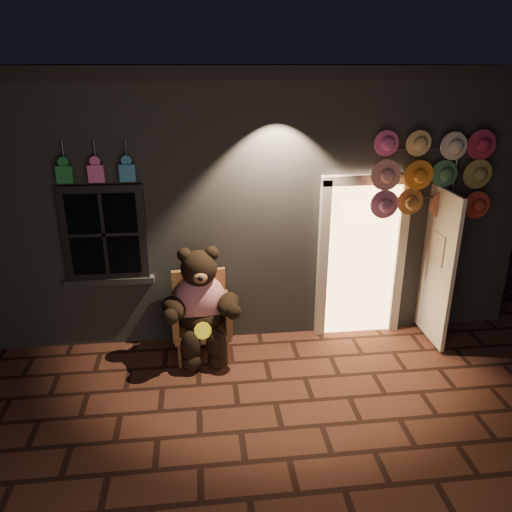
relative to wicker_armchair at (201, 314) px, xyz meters
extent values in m
plane|color=#562C20|center=(0.78, -1.20, -0.52)|extent=(60.00, 60.00, 0.00)
cube|color=slate|center=(0.78, 2.80, 1.13)|extent=(7.00, 5.00, 3.30)
cube|color=black|center=(0.78, 2.80, 2.86)|extent=(7.30, 5.30, 0.16)
cube|color=black|center=(-1.12, 0.26, 1.03)|extent=(1.00, 0.10, 1.20)
cube|color=black|center=(-1.12, 0.23, 1.03)|extent=(0.82, 0.06, 1.02)
cube|color=slate|center=(-1.12, 0.26, 0.40)|extent=(1.10, 0.14, 0.08)
cube|color=#FBC071|center=(2.13, 0.28, 0.53)|extent=(0.92, 0.10, 2.10)
cube|color=beige|center=(1.61, 0.24, 0.53)|extent=(0.12, 0.12, 2.20)
cube|color=beige|center=(2.65, 0.24, 0.53)|extent=(0.12, 0.12, 2.20)
cube|color=beige|center=(2.13, 0.24, 1.61)|extent=(1.16, 0.12, 0.12)
cube|color=beige|center=(3.03, -0.10, 0.53)|extent=(0.05, 0.80, 2.00)
cube|color=#25883F|center=(-1.47, 0.18, 1.78)|extent=(0.18, 0.07, 0.20)
cylinder|color=#59595E|center=(-1.47, 0.24, 2.03)|extent=(0.02, 0.02, 0.25)
cube|color=pink|center=(-1.12, 0.18, 1.78)|extent=(0.18, 0.07, 0.20)
cylinder|color=#59595E|center=(-1.12, 0.24, 2.03)|extent=(0.02, 0.02, 0.25)
cube|color=#368ABD|center=(-0.77, 0.18, 1.78)|extent=(0.18, 0.07, 0.20)
cylinder|color=#59595E|center=(-0.77, 0.24, 2.03)|extent=(0.02, 0.02, 0.25)
cube|color=olive|center=(0.00, -0.08, -0.16)|extent=(0.71, 0.67, 0.10)
cube|color=olive|center=(-0.01, 0.21, 0.18)|extent=(0.68, 0.11, 0.68)
cube|color=olive|center=(-0.31, -0.12, 0.03)|extent=(0.11, 0.59, 0.39)
cube|color=olive|center=(0.33, -0.09, 0.03)|extent=(0.11, 0.59, 0.39)
cylinder|color=olive|center=(-0.27, -0.37, -0.36)|extent=(0.05, 0.05, 0.31)
cylinder|color=olive|center=(0.31, -0.34, -0.36)|extent=(0.05, 0.05, 0.31)
cylinder|color=olive|center=(-0.30, 0.17, -0.36)|extent=(0.05, 0.05, 0.31)
cylinder|color=olive|center=(0.28, 0.20, -0.36)|extent=(0.05, 0.05, 0.31)
ellipsoid|color=red|center=(0.00, -0.04, 0.21)|extent=(0.68, 0.56, 0.69)
ellipsoid|color=black|center=(0.00, -0.11, 0.00)|extent=(0.56, 0.49, 0.32)
sphere|color=black|center=(0.00, -0.08, 0.66)|extent=(0.47, 0.47, 0.44)
sphere|color=black|center=(-0.16, -0.06, 0.83)|extent=(0.17, 0.17, 0.17)
sphere|color=black|center=(0.16, -0.05, 0.83)|extent=(0.17, 0.17, 0.17)
ellipsoid|color=olive|center=(0.01, -0.29, 0.62)|extent=(0.18, 0.13, 0.14)
ellipsoid|color=black|center=(-0.32, -0.27, 0.24)|extent=(0.41, 0.51, 0.25)
ellipsoid|color=black|center=(0.34, -0.23, 0.24)|extent=(0.37, 0.50, 0.25)
ellipsoid|color=black|center=(-0.13, -0.41, -0.23)|extent=(0.25, 0.25, 0.43)
ellipsoid|color=black|center=(0.17, -0.39, -0.23)|extent=(0.25, 0.25, 0.43)
sphere|color=black|center=(-0.13, -0.47, -0.40)|extent=(0.23, 0.23, 0.23)
sphere|color=black|center=(0.18, -0.45, -0.40)|extent=(0.23, 0.23, 0.23)
cylinder|color=yellow|center=(0.02, -0.40, -0.01)|extent=(0.22, 0.10, 0.20)
cylinder|color=#59595E|center=(3.23, 0.18, 0.84)|extent=(0.04, 0.04, 2.71)
cylinder|color=#59595E|center=(2.93, 0.16, 1.99)|extent=(1.20, 0.03, 0.03)
cylinder|color=#59595E|center=(2.93, 0.16, 1.69)|extent=(1.20, 0.03, 0.03)
cylinder|color=#59595E|center=(2.93, 0.16, 1.39)|extent=(1.20, 0.03, 0.03)
cylinder|color=pink|center=(2.28, 0.10, 2.04)|extent=(0.34, 0.11, 0.34)
cylinder|color=#F8CB7D|center=(2.68, 0.07, 2.04)|extent=(0.34, 0.11, 0.34)
cylinder|color=beige|center=(3.08, 0.04, 2.04)|extent=(0.34, 0.11, 0.34)
cylinder|color=#BC2C4B|center=(3.49, 0.10, 2.04)|extent=(0.34, 0.11, 0.34)
cylinder|color=pink|center=(2.28, 0.07, 1.69)|extent=(0.34, 0.11, 0.34)
cylinder|color=orange|center=(2.68, 0.04, 1.69)|extent=(0.34, 0.11, 0.34)
cylinder|color=#4A8558|center=(3.08, 0.10, 1.69)|extent=(0.34, 0.11, 0.34)
cylinder|color=#9D9147|center=(3.49, 0.07, 1.69)|extent=(0.34, 0.11, 0.34)
cylinder|color=#BA6583|center=(2.28, 0.04, 1.34)|extent=(0.34, 0.11, 0.34)
cylinder|color=#935C2B|center=(2.68, 0.10, 1.34)|extent=(0.34, 0.11, 0.34)
cylinder|color=#C46844|center=(3.08, 0.07, 1.34)|extent=(0.34, 0.11, 0.34)
cylinder|color=#B83724|center=(3.49, 0.04, 1.34)|extent=(0.34, 0.11, 0.34)
camera|label=1|loc=(0.04, -5.66, 2.97)|focal=35.00mm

